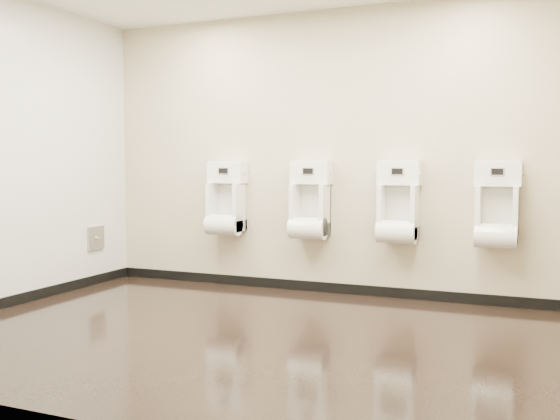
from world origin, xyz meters
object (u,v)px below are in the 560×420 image
at_px(urinal_2, 398,208).
at_px(urinal_3, 497,211).
at_px(access_panel, 96,238).
at_px(urinal_0, 226,204).
at_px(urinal_1, 310,206).

distance_m(urinal_2, urinal_3, 0.87).
relative_size(access_panel, urinal_3, 0.33).
bearing_deg(access_panel, urinal_3, 5.89).
distance_m(access_panel, urinal_0, 1.46).
height_order(urinal_0, urinal_2, same).
bearing_deg(urinal_2, urinal_1, 180.00).
bearing_deg(urinal_3, urinal_1, 180.00).
bearing_deg(urinal_3, access_panel, -174.11).
bearing_deg(urinal_0, access_panel, -162.91).
bearing_deg(urinal_0, urinal_2, 0.00).
height_order(access_panel, urinal_3, urinal_3).
distance_m(urinal_1, urinal_3, 1.75).
bearing_deg(urinal_2, urinal_0, 180.00).
relative_size(urinal_1, urinal_2, 1.00).
height_order(urinal_0, urinal_3, same).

